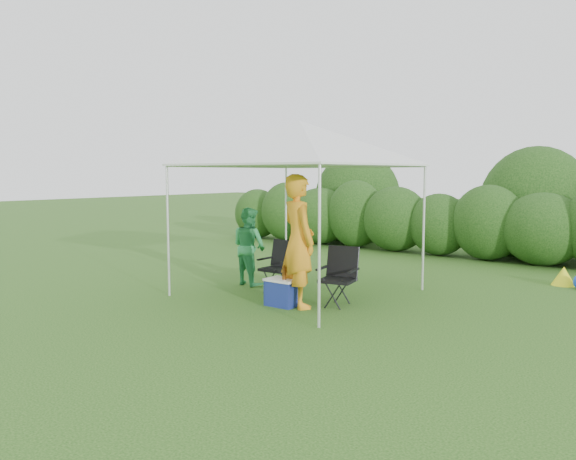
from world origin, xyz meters
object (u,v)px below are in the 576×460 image
Objects in this scene: chair_left at (279,263)px; cooler at (283,292)px; woman at (249,246)px; chair_right at (340,272)px; canopy at (299,144)px; man at (299,241)px.

cooler is (0.72, -0.78, -0.28)m from chair_left.
chair_left is 0.62× the size of woman.
woman is 2.76× the size of cooler.
woman is at bearing 147.88° from cooler.
cooler is at bearing -150.44° from chair_right.
canopy is 3.61× the size of chair_left.
canopy reaches higher than cooler.
chair_left is 1.26m from man.
chair_right is 1.36m from chair_left.
chair_right is at bearing -104.17° from man.
man reaches higher than chair_left.
chair_right is 2.15m from woman.
cooler is (-0.63, -0.58, -0.29)m from chair_right.
chair_left is 0.81m from woman.
canopy reaches higher than man.
chair_right is 0.64× the size of woman.
cooler is (0.37, -0.87, -2.25)m from canopy.
canopy is at bearing -172.78° from woman.
chair_right is (1.00, -0.29, -1.96)m from canopy.
chair_right is 1.03× the size of chair_left.
cooler is at bearing 53.20° from man.
cooler is at bearing -50.22° from chair_left.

